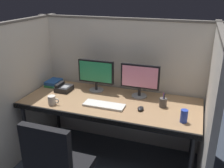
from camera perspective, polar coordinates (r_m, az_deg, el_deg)
cubicle_partition_rear at (r=3.09m, az=2.42°, el=0.22°), size 2.21×0.06×1.57m
cubicle_partition_left at (r=3.08m, az=-18.73°, el=-1.02°), size 0.06×1.41×1.57m
cubicle_partition_right at (r=2.49m, az=21.12°, el=-6.72°), size 0.06×1.41×1.57m
desk at (r=2.73m, az=-0.43°, el=-4.94°), size 1.90×0.80×0.74m
monitor_left at (r=2.92m, az=-3.65°, el=2.41°), size 0.43×0.17×0.37m
monitor_right at (r=2.77m, az=6.33°, el=1.24°), size 0.43×0.17×0.37m
keyboard_main at (r=2.61m, az=-1.81°, el=-4.80°), size 0.43×0.15×0.02m
computer_mouse at (r=2.54m, az=6.50°, el=-5.54°), size 0.06×0.10×0.04m
soda_can at (r=2.38m, az=16.00°, el=-6.99°), size 0.07×0.07×0.12m
desk_phone at (r=3.04m, az=-10.93°, el=-0.89°), size 0.17×0.19×0.09m
pen_cup at (r=2.63m, az=11.50°, el=-4.12°), size 0.08×0.08×0.16m
book_stack at (r=3.23m, az=-13.08°, el=0.27°), size 0.15×0.22×0.07m
coffee_mug at (r=2.70m, az=-13.42°, el=-3.58°), size 0.13×0.08×0.09m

